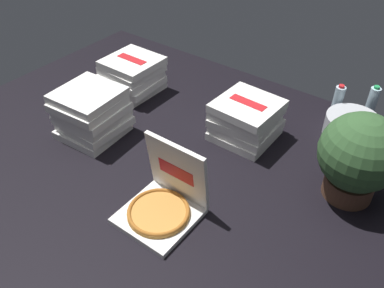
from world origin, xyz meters
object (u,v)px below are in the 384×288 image
pizza_stack_left_near (246,119)px  pizza_stack_right_mid (92,113)px  open_pizza_box (164,201)px  water_bottle_2 (361,154)px  water_bottle_0 (337,102)px  water_bottle_1 (372,103)px  ice_bucket (351,127)px  potted_plant (358,156)px  pizza_stack_left_mid (132,75)px

pizza_stack_left_near → pizza_stack_right_mid: bearing=-145.0°
open_pizza_box → water_bottle_2: 1.10m
water_bottle_0 → water_bottle_1: same height
open_pizza_box → water_bottle_1: 1.53m
open_pizza_box → water_bottle_2: (0.66, 0.88, 0.04)m
open_pizza_box → pizza_stack_left_near: bearing=90.3°
open_pizza_box → ice_bucket: (0.51, 1.17, -0.01)m
open_pizza_box → potted_plant: (0.68, 0.67, 0.18)m
potted_plant → ice_bucket: bearing=108.4°
open_pizza_box → water_bottle_1: (0.54, 1.43, 0.04)m
pizza_stack_left_mid → pizza_stack_right_mid: bearing=-73.2°
pizza_stack_right_mid → water_bottle_2: (1.42, 0.64, -0.03)m
open_pizza_box → ice_bucket: 1.28m
water_bottle_2 → potted_plant: potted_plant is taller
pizza_stack_right_mid → water_bottle_0: size_ratio=1.61×
pizza_stack_right_mid → ice_bucket: (1.28, 0.93, -0.08)m
pizza_stack_right_mid → water_bottle_0: (1.13, 1.07, -0.03)m
pizza_stack_right_mid → potted_plant: 1.51m
pizza_stack_left_near → ice_bucket: pizza_stack_left_near is taller
ice_bucket → pizza_stack_left_near: bearing=-143.0°
water_bottle_1 → water_bottle_2: same height
water_bottle_0 → water_bottle_2: same height
open_pizza_box → water_bottle_1: bearing=69.2°
open_pizza_box → water_bottle_0: size_ratio=1.56×
water_bottle_1 → ice_bucket: bearing=-96.5°
pizza_stack_left_near → water_bottle_1: pizza_stack_left_near is taller
potted_plant → pizza_stack_left_mid: bearing=176.8°
water_bottle_0 → water_bottle_2: (0.29, -0.42, 0.00)m
water_bottle_0 → open_pizza_box: bearing=-105.5°
water_bottle_2 → pizza_stack_left_mid: bearing=-175.5°
pizza_stack_right_mid → potted_plant: size_ratio=0.80×
water_bottle_0 → potted_plant: bearing=-63.6°
pizza_stack_left_near → pizza_stack_left_mid: (-0.92, -0.02, 0.00)m
open_pizza_box → water_bottle_0: open_pizza_box is taller
pizza_stack_right_mid → ice_bucket: pizza_stack_right_mid is taller
water_bottle_1 → potted_plant: 0.78m
pizza_stack_right_mid → water_bottle_1: size_ratio=1.61×
water_bottle_2 → potted_plant: size_ratio=0.50×
pizza_stack_left_near → water_bottle_2: pizza_stack_left_near is taller
ice_bucket → water_bottle_1: water_bottle_1 is taller
water_bottle_2 → potted_plant: bearing=-83.6°
pizza_stack_left_mid → water_bottle_1: (1.47, 0.67, -0.01)m
water_bottle_1 → potted_plant: size_ratio=0.50×
open_pizza_box → potted_plant: bearing=44.6°
pizza_stack_right_mid → ice_bucket: bearing=35.8°
ice_bucket → potted_plant: 0.56m
water_bottle_1 → pizza_stack_left_near: bearing=-130.1°
open_pizza_box → pizza_stack_right_mid: (-0.77, 0.24, 0.07)m
open_pizza_box → pizza_stack_left_mid: bearing=140.6°
pizza_stack_left_near → ice_bucket: size_ratio=1.19×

